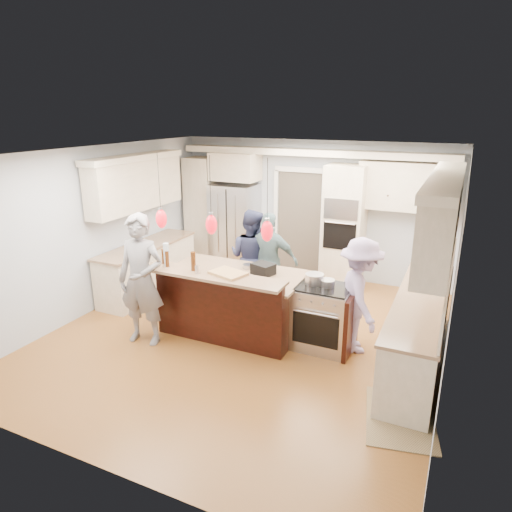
{
  "coord_description": "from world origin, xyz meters",
  "views": [
    {
      "loc": [
        2.73,
        -5.56,
        3.24
      ],
      "look_at": [
        0.0,
        0.35,
        1.15
      ],
      "focal_mm": 32.0,
      "sensor_mm": 36.0,
      "label": 1
    }
  ],
  "objects": [
    {
      "name": "cutting_board",
      "position": [
        -0.04,
        -0.47,
        1.14
      ],
      "size": [
        0.54,
        0.45,
        0.04
      ],
      "primitive_type": "cube",
      "rotation": [
        0.0,
        0.0,
        -0.3
      ],
      "color": "tan",
      "rests_on": "kitchen_island"
    },
    {
      "name": "floor_rug",
      "position": [
        2.4,
        -1.05,
        0.01
      ],
      "size": [
        0.92,
        1.18,
        0.01
      ],
      "primitive_type": "cube",
      "rotation": [
        0.0,
        0.0,
        0.2
      ],
      "color": "#937E50",
      "rests_on": "ground"
    },
    {
      "name": "pot_large",
      "position": [
        0.98,
        0.18,
        0.99
      ],
      "size": [
        0.26,
        0.26,
        0.15
      ],
      "primitive_type": "cylinder",
      "color": "#B7B7BC",
      "rests_on": "island_range"
    },
    {
      "name": "person_far_right",
      "position": [
        -0.11,
        1.11,
        0.82
      ],
      "size": [
        1.01,
        0.53,
        1.65
      ],
      "primitive_type": "imported",
      "rotation": [
        0.0,
        0.0,
        3.27
      ],
      "color": "slate",
      "rests_on": "ground"
    },
    {
      "name": "kitchen_island",
      "position": [
        -0.25,
        0.07,
        0.49
      ],
      "size": [
        2.1,
        1.46,
        1.12
      ],
      "color": "black",
      "rests_on": "ground"
    },
    {
      "name": "pendant_lights",
      "position": [
        -0.25,
        -0.51,
        1.8
      ],
      "size": [
        1.75,
        0.15,
        1.03
      ],
      "color": "black",
      "rests_on": "ground"
    },
    {
      "name": "person_range_side",
      "position": [
        1.6,
        0.28,
        0.81
      ],
      "size": [
        1.03,
        1.21,
        1.63
      ],
      "primitive_type": "imported",
      "rotation": [
        0.0,
        0.0,
        2.06
      ],
      "color": "#A18EBF",
      "rests_on": "ground"
    },
    {
      "name": "water_bottle",
      "position": [
        -0.99,
        -0.53,
        1.29
      ],
      "size": [
        0.09,
        0.09,
        0.34
      ],
      "primitive_type": "cylinder",
      "rotation": [
        0.0,
        0.0,
        -0.08
      ],
      "color": "silver",
      "rests_on": "kitchen_island"
    },
    {
      "name": "oven_column",
      "position": [
        0.75,
        2.67,
        1.15
      ],
      "size": [
        0.72,
        0.69,
        2.3
      ],
      "color": "beige",
      "rests_on": "ground"
    },
    {
      "name": "island_range",
      "position": [
        1.16,
        0.15,
        0.46
      ],
      "size": [
        0.82,
        0.71,
        0.92
      ],
      "color": "#B7B7BC",
      "rests_on": "ground"
    },
    {
      "name": "beer_bottle_c",
      "position": [
        -0.55,
        -0.52,
        1.25
      ],
      "size": [
        0.08,
        0.08,
        0.27
      ],
      "primitive_type": "cylinder",
      "rotation": [
        0.0,
        0.0,
        0.17
      ],
      "color": "#48250C",
      "rests_on": "kitchen_island"
    },
    {
      "name": "left_cabinets",
      "position": [
        -2.44,
        0.8,
        1.06
      ],
      "size": [
        0.64,
        2.3,
        2.51
      ],
      "color": "beige",
      "rests_on": "ground"
    },
    {
      "name": "ground_plane",
      "position": [
        0.0,
        0.0,
        0.0
      ],
      "size": [
        6.0,
        6.0,
        0.0
      ],
      "primitive_type": "plane",
      "color": "#9A602A",
      "rests_on": "ground"
    },
    {
      "name": "person_bar_end",
      "position": [
        -1.26,
        -0.78,
        0.95
      ],
      "size": [
        0.75,
        0.54,
        1.9
      ],
      "primitive_type": "imported",
      "rotation": [
        0.0,
        0.0,
        0.13
      ],
      "color": "gray",
      "rests_on": "ground"
    },
    {
      "name": "beer_bottle_a",
      "position": [
        -1.1,
        -0.45,
        1.23
      ],
      "size": [
        0.07,
        0.07,
        0.22
      ],
      "primitive_type": "cylinder",
      "rotation": [
        0.0,
        0.0,
        0.39
      ],
      "color": "#48250C",
      "rests_on": "kitchen_island"
    },
    {
      "name": "beer_bottle_b",
      "position": [
        -0.97,
        -0.54,
        1.24
      ],
      "size": [
        0.08,
        0.08,
        0.23
      ],
      "primitive_type": "cylinder",
      "rotation": [
        0.0,
        0.0,
        -0.44
      ],
      "color": "#48250C",
      "rests_on": "kitchen_island"
    },
    {
      "name": "refrigerator",
      "position": [
        -1.55,
        2.64,
        0.9
      ],
      "size": [
        0.9,
        0.7,
        1.8
      ],
      "primitive_type": "cube",
      "color": "#B7B7BC",
      "rests_on": "ground"
    },
    {
      "name": "right_counter_run",
      "position": [
        2.44,
        0.3,
        1.06
      ],
      "size": [
        0.64,
        3.1,
        2.51
      ],
      "color": "beige",
      "rests_on": "ground"
    },
    {
      "name": "room_shell",
      "position": [
        0.0,
        0.0,
        1.82
      ],
      "size": [
        5.54,
        6.04,
        2.72
      ],
      "color": "#B2BCC6",
      "rests_on": "ground"
    },
    {
      "name": "drink_can",
      "position": [
        -0.45,
        -0.6,
        1.17
      ],
      "size": [
        0.06,
        0.06,
        0.1
      ],
      "primitive_type": "cylinder",
      "rotation": [
        0.0,
        0.0,
        -0.18
      ],
      "color": "#B7B7BC",
      "rests_on": "kitchen_island"
    },
    {
      "name": "back_upper_cabinets",
      "position": [
        -0.75,
        2.76,
        1.67
      ],
      "size": [
        5.3,
        0.61,
        2.54
      ],
      "color": "beige",
      "rests_on": "ground"
    },
    {
      "name": "pot_small",
      "position": [
        1.17,
        0.17,
        0.97
      ],
      "size": [
        0.2,
        0.2,
        0.1
      ],
      "primitive_type": "cylinder",
      "color": "#B7B7BC",
      "rests_on": "island_range"
    },
    {
      "name": "person_far_left",
      "position": [
        -0.47,
        1.16,
        0.83
      ],
      "size": [
        0.85,
        0.69,
        1.66
      ],
      "primitive_type": "imported",
      "rotation": [
        0.0,
        0.0,
        3.06
      ],
      "color": "#282E4F",
      "rests_on": "ground"
    }
  ]
}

